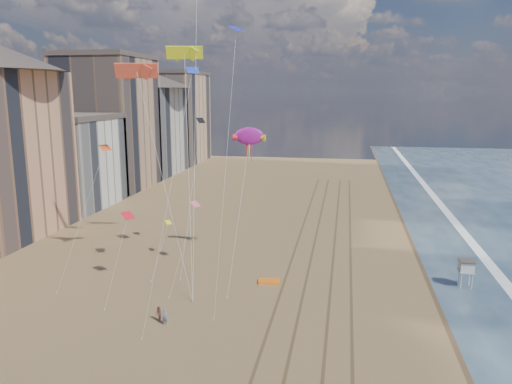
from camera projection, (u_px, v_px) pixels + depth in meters
wet_sand at (443, 245)px, 69.52m from camera, size 260.00×260.00×0.00m
foam at (475, 247)px, 68.79m from camera, size 260.00×260.00×0.00m
tracks at (321, 262)px, 62.74m from camera, size 7.68×120.00×0.01m
buildings at (96, 129)px, 102.82m from camera, size 34.72×131.35×29.00m
lifeguard_stand at (466, 267)px, 54.19m from camera, size 1.70×1.70×3.06m
grounded_kite at (269, 281)px, 55.95m from camera, size 2.59×1.83×0.27m
show_kite at (249, 136)px, 60.50m from camera, size 4.00×6.59×19.25m
kite_flyer_a at (165, 317)px, 45.68m from camera, size 0.57×0.37×1.56m
kite_flyer_b at (159, 314)px, 46.37m from camera, size 0.87×0.90×1.46m
parafoils at (174, 4)px, 53.00m from camera, size 13.02×11.79×17.23m
small_kites at (173, 132)px, 55.57m from camera, size 19.37×13.15×23.33m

